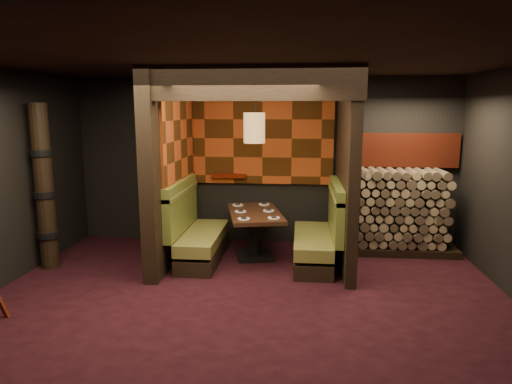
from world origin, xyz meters
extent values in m
cube|color=black|center=(0.00, 0.00, -0.01)|extent=(6.50, 5.50, 0.02)
cube|color=black|center=(0.00, 0.00, 2.86)|extent=(6.50, 5.50, 0.02)
cube|color=black|center=(0.00, 2.76, 1.43)|extent=(6.50, 0.02, 2.85)
cube|color=black|center=(0.00, -2.76, 1.43)|extent=(6.50, 0.02, 2.85)
cube|color=black|center=(-1.35, 1.65, 1.43)|extent=(0.20, 2.20, 2.85)
cube|color=black|center=(1.30, 1.70, 1.43)|extent=(0.15, 2.10, 2.85)
cube|color=black|center=(-0.02, 0.70, 2.63)|extent=(2.85, 0.18, 0.44)
cube|color=#AC4116|center=(-0.02, 2.71, 1.82)|extent=(2.40, 0.06, 1.55)
cube|color=#AC4116|center=(-1.23, 1.82, 1.85)|extent=(0.04, 1.85, 1.45)
cube|color=#5F1506|center=(-0.60, 2.65, 1.18)|extent=(0.60, 0.12, 0.07)
cube|color=black|center=(-0.85, 1.65, 0.11)|extent=(0.55, 1.60, 0.22)
cube|color=olive|center=(-0.85, 1.65, 0.36)|extent=(0.55, 1.60, 0.18)
cube|color=#686319|center=(-1.19, 1.65, 0.75)|extent=(0.12, 1.60, 0.78)
cube|color=olive|center=(-1.19, 1.65, 1.10)|extent=(0.15, 1.60, 0.06)
cube|color=black|center=(0.82, 1.65, 0.11)|extent=(0.55, 1.60, 0.22)
cube|color=olive|center=(0.82, 1.65, 0.36)|extent=(0.55, 1.60, 0.18)
cube|color=#686319|center=(1.16, 1.65, 0.75)|extent=(0.12, 1.60, 0.78)
cube|color=olive|center=(1.16, 1.65, 1.10)|extent=(0.15, 1.60, 0.06)
cube|color=black|center=(-0.07, 1.84, 0.03)|extent=(0.66, 0.66, 0.06)
cylinder|color=black|center=(-0.07, 1.84, 0.34)|extent=(0.20, 0.20, 0.68)
cube|color=#381E11|center=(-0.07, 1.84, 0.71)|extent=(1.06, 1.54, 0.06)
cylinder|color=white|center=(-0.18, 1.32, 0.75)|extent=(0.18, 0.18, 0.01)
cube|color=black|center=(-0.18, 1.32, 0.77)|extent=(0.09, 0.12, 0.02)
cylinder|color=white|center=(0.25, 1.42, 0.75)|extent=(0.18, 0.18, 0.01)
cube|color=black|center=(0.25, 1.42, 0.77)|extent=(0.09, 0.12, 0.02)
cylinder|color=white|center=(-0.29, 1.79, 0.75)|extent=(0.18, 0.18, 0.01)
cube|color=black|center=(-0.29, 1.79, 0.77)|extent=(0.09, 0.12, 0.02)
cylinder|color=white|center=(0.14, 1.89, 0.75)|extent=(0.18, 0.18, 0.01)
cube|color=black|center=(0.14, 1.89, 0.77)|extent=(0.09, 0.12, 0.02)
cylinder|color=white|center=(-0.40, 2.26, 0.75)|extent=(0.18, 0.18, 0.01)
cube|color=black|center=(-0.40, 2.26, 0.77)|extent=(0.09, 0.12, 0.02)
cylinder|color=white|center=(0.03, 2.36, 0.75)|extent=(0.18, 0.18, 0.01)
cube|color=black|center=(0.03, 2.36, 0.77)|extent=(0.09, 0.12, 0.02)
cylinder|color=olive|center=(-0.07, 1.79, 2.03)|extent=(0.32, 0.32, 0.45)
sphere|color=#FFC672|center=(-0.07, 1.79, 2.03)|extent=(0.18, 0.18, 0.18)
cylinder|color=black|center=(-0.07, 1.79, 2.55)|extent=(0.02, 0.02, 0.59)
cylinder|color=black|center=(-3.05, 1.10, 1.20)|extent=(0.26, 0.26, 2.40)
cylinder|color=black|center=(-3.05, 1.10, 0.50)|extent=(0.31, 0.31, 0.09)
cylinder|color=black|center=(-3.05, 1.10, 1.10)|extent=(0.31, 0.31, 0.09)
cylinder|color=black|center=(-3.05, 1.10, 1.70)|extent=(0.31, 0.31, 0.09)
cube|color=black|center=(2.29, 2.35, 0.06)|extent=(1.73, 0.70, 0.12)
cube|color=brown|center=(2.29, 2.35, 0.74)|extent=(1.73, 0.70, 1.24)
cube|color=maroon|center=(2.29, 2.68, 1.64)|extent=(1.83, 0.10, 0.56)
cube|color=black|center=(1.39, 1.96, 1.43)|extent=(0.08, 0.08, 2.85)
camera|label=1|loc=(0.62, -5.04, 2.32)|focal=32.00mm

